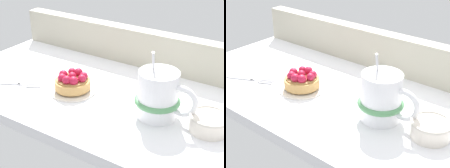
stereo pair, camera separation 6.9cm
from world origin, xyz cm
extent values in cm
cube|color=white|center=(0.00, 0.00, -1.28)|extent=(77.96, 38.95, 2.56)
cube|color=#B2AD99|center=(0.00, 17.57, 4.77)|extent=(76.40, 3.81, 9.53)
cylinder|color=silver|center=(-6.18, -3.91, 0.41)|extent=(10.46, 10.46, 0.81)
cylinder|color=silver|center=(-6.18, -3.91, 0.20)|extent=(5.75, 5.75, 0.41)
cylinder|color=tan|center=(-6.18, -3.91, 1.82)|extent=(7.97, 7.97, 2.01)
cylinder|color=#A37942|center=(-6.18, -3.91, 2.97)|extent=(7.01, 7.01, 0.30)
sphere|color=#B71938|center=(-6.18, -3.91, 3.76)|extent=(1.82, 1.82, 1.82)
sphere|color=#B71938|center=(-3.69, -3.66, 3.72)|extent=(1.78, 1.78, 1.78)
sphere|color=#B71938|center=(-4.24, -2.27, 3.65)|extent=(1.85, 1.85, 1.85)
sphere|color=#B71938|center=(-6.31, -1.50, 3.72)|extent=(1.96, 1.96, 1.96)
sphere|color=#B71938|center=(-7.80, -1.98, 3.68)|extent=(1.79, 1.79, 1.79)
sphere|color=#B71938|center=(-8.49, -4.19, 3.71)|extent=(2.00, 2.00, 2.00)
sphere|color=#B71938|center=(-7.64, -5.63, 3.63)|extent=(1.95, 1.95, 1.95)
sphere|color=#B71938|center=(-5.90, -6.15, 3.79)|extent=(1.92, 1.92, 1.92)
sphere|color=#B71938|center=(-4.59, -5.45, 3.61)|extent=(2.05, 2.05, 2.05)
cylinder|color=white|center=(14.18, -3.00, 4.81)|extent=(7.82, 7.82, 9.62)
torus|color=#569960|center=(14.18, -3.00, 3.45)|extent=(9.01, 9.01, 1.15)
torus|color=white|center=(19.03, -3.00, 4.81)|extent=(6.47, 1.09, 6.47)
cylinder|color=#B7B7BC|center=(12.62, -2.41, 10.26)|extent=(0.95, 2.22, 6.23)
cube|color=#B7B7BC|center=(-18.55, -8.22, 0.30)|extent=(1.32, 1.03, 0.60)
cube|color=#B7B7BC|center=(-14.92, -7.65, 0.30)|extent=(3.24, 1.76, 0.60)
cube|color=#B7B7BC|center=(-15.25, -7.00, 0.30)|extent=(3.24, 1.76, 0.60)
cube|color=#B7B7BC|center=(-15.57, -6.34, 0.30)|extent=(3.24, 1.76, 0.60)
cube|color=#B7B7BC|center=(-15.90, -5.68, 0.30)|extent=(3.24, 1.76, 0.60)
cylinder|color=silver|center=(24.47, -2.40, 1.53)|extent=(7.07, 7.07, 3.06)
torus|color=beige|center=(24.47, -2.40, 3.06)|extent=(7.53, 7.53, 0.60)
camera|label=1|loc=(37.28, -55.16, 36.09)|focal=53.77mm
camera|label=2|loc=(42.87, -51.10, 36.09)|focal=53.77mm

